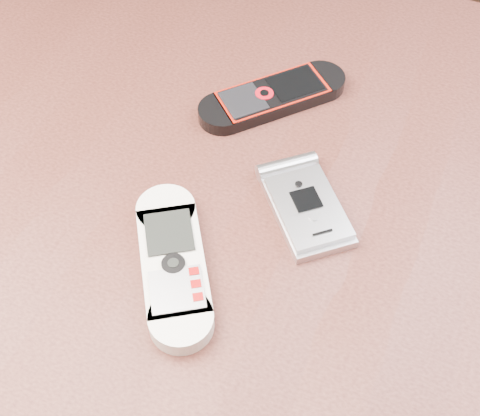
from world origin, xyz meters
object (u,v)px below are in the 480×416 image
(table, at_px, (236,274))
(nokia_white, at_px, (173,263))
(motorola_razr, at_px, (307,207))
(nokia_black_red, at_px, (273,96))

(table, bearing_deg, nokia_white, -108.53)
(nokia_white, xyz_separation_m, motorola_razr, (0.08, 0.10, -0.00))
(nokia_black_red, relative_size, motorola_razr, 1.46)
(nokia_white, xyz_separation_m, nokia_black_red, (0.01, 0.22, -0.00))
(nokia_white, distance_m, motorola_razr, 0.13)
(nokia_black_red, bearing_deg, nokia_white, -48.79)
(table, xyz_separation_m, nokia_black_red, (-0.02, 0.15, 0.11))
(nokia_black_red, distance_m, motorola_razr, 0.15)
(table, relative_size, motorola_razr, 10.73)
(table, distance_m, motorola_razr, 0.13)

